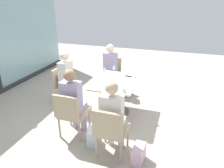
{
  "coord_description": "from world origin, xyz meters",
  "views": [
    {
      "loc": [
        -3.88,
        -1.2,
        2.36
      ],
      "look_at": [
        0.0,
        0.1,
        0.65
      ],
      "focal_mm": 33.92,
      "sensor_mm": 36.0,
      "label": 1
    }
  ],
  "objects": [
    {
      "name": "coffee_cup",
      "position": [
        -0.49,
        -0.3,
        0.78
      ],
      "size": [
        0.08,
        0.08,
        0.09
      ],
      "primitive_type": "cylinder",
      "color": "white",
      "rests_on": "dining_table_main"
    },
    {
      "name": "wine_glass_1",
      "position": [
        -0.0,
        0.27,
        0.86
      ],
      "size": [
        0.07,
        0.07,
        0.18
      ],
      "color": "silver",
      "rests_on": "dining_table_main"
    },
    {
      "name": "person_far_left",
      "position": [
        -0.97,
        0.49,
        0.7
      ],
      "size": [
        0.39,
        0.34,
        1.26
      ],
      "color": "#9E93B7",
      "rests_on": "ground_plane"
    },
    {
      "name": "cell_phone_on_table",
      "position": [
        0.34,
        -0.16,
        0.73
      ],
      "size": [
        0.07,
        0.14,
        0.01
      ],
      "primitive_type": "cube",
      "rotation": [
        0.0,
        0.0,
        -0.0
      ],
      "color": "black",
      "rests_on": "dining_table_main"
    },
    {
      "name": "wine_glass_2",
      "position": [
        0.49,
        0.21,
        0.86
      ],
      "size": [
        0.07,
        0.07,
        0.18
      ],
      "color": "silver",
      "rests_on": "dining_table_main"
    },
    {
      "name": "wine_glass_3",
      "position": [
        0.07,
        -0.37,
        0.86
      ],
      "size": [
        0.07,
        0.07,
        0.18
      ],
      "color": "silver",
      "rests_on": "dining_table_main"
    },
    {
      "name": "wine_glass_0",
      "position": [
        0.28,
        0.37,
        0.86
      ],
      "size": [
        0.07,
        0.07,
        0.18
      ],
      "color": "silver",
      "rests_on": "dining_table_main"
    },
    {
      "name": "ground_plane",
      "position": [
        0.0,
        0.0,
        0.0
      ],
      "size": [
        12.0,
        12.0,
        0.0
      ],
      "primitive_type": "plane",
      "color": "#A89E8E"
    },
    {
      "name": "handbag_0",
      "position": [
        -1.33,
        -0.77,
        0.14
      ],
      "size": [
        0.31,
        0.19,
        0.28
      ],
      "primitive_type": "cube",
      "rotation": [
        0.0,
        0.0,
        -0.1
      ],
      "color": "beige",
      "rests_on": "ground_plane"
    },
    {
      "name": "chair_side_end",
      "position": [
        -1.34,
        -0.33,
        0.5
      ],
      "size": [
        0.5,
        0.46,
        0.87
      ],
      "color": "tan",
      "rests_on": "ground_plane"
    },
    {
      "name": "handbag_2",
      "position": [
        -1.16,
        0.07,
        0.14
      ],
      "size": [
        0.34,
        0.25,
        0.28
      ],
      "primitive_type": "cube",
      "rotation": [
        0.0,
        0.0,
        0.33
      ],
      "color": "silver",
      "rests_on": "ground_plane"
    },
    {
      "name": "chair_near_window",
      "position": [
        0.0,
        1.24,
        0.5
      ],
      "size": [
        0.46,
        0.51,
        0.87
      ],
      "color": "tan",
      "rests_on": "ground_plane"
    },
    {
      "name": "person_side_end",
      "position": [
        -1.23,
        -0.33,
        0.7
      ],
      "size": [
        0.39,
        0.34,
        1.26
      ],
      "color": "silver",
      "rests_on": "ground_plane"
    },
    {
      "name": "chair_far_right",
      "position": [
        1.08,
        0.49,
        0.5
      ],
      "size": [
        0.5,
        0.46,
        0.87
      ],
      "color": "tan",
      "rests_on": "ground_plane"
    },
    {
      "name": "dining_table_main",
      "position": [
        0.0,
        0.0,
        0.53
      ],
      "size": [
        1.15,
        0.86,
        0.73
      ],
      "color": "silver",
      "rests_on": "ground_plane"
    },
    {
      "name": "person_far_right",
      "position": [
        0.97,
        0.49,
        0.7
      ],
      "size": [
        0.39,
        0.34,
        1.26
      ],
      "color": "#9E93B7",
      "rests_on": "ground_plane"
    },
    {
      "name": "handbag_1",
      "position": [
        0.88,
        0.01,
        0.14
      ],
      "size": [
        0.34,
        0.28,
        0.28
      ],
      "primitive_type": "cube",
      "rotation": [
        0.0,
        0.0,
        -0.47
      ],
      "color": "#232328",
      "rests_on": "ground_plane"
    },
    {
      "name": "chair_far_left",
      "position": [
        -1.08,
        0.49,
        0.5
      ],
      "size": [
        0.5,
        0.46,
        0.87
      ],
      "color": "tan",
      "rests_on": "ground_plane"
    },
    {
      "name": "person_near_window",
      "position": [
        -0.0,
        1.13,
        0.7
      ],
      "size": [
        0.34,
        0.39,
        1.26
      ],
      "color": "silver",
      "rests_on": "ground_plane"
    }
  ]
}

